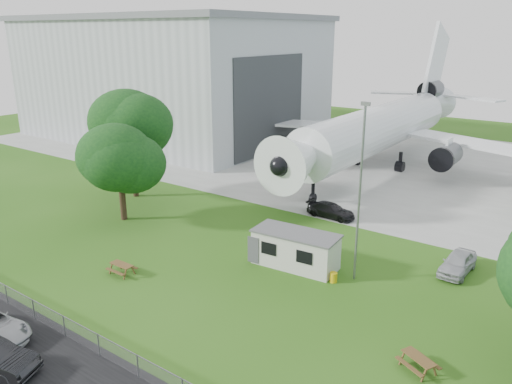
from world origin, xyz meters
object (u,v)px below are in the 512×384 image
Objects in this scene: hangar at (172,76)px; site_cabin at (296,249)px; airliner at (384,125)px; picnic_east at (417,370)px; picnic_west at (122,274)px.

site_cabin is (41.86, -30.49, -8.09)m from hangar.
airliner is (35.97, -0.14, -4.14)m from hangar.
site_cabin reaches higher than picnic_east.
picnic_west is 1.00× the size of picnic_east.
site_cabin is at bearing -36.07° from hangar.
hangar reaches higher than picnic_west.
hangar is 23.89× the size of picnic_west.
airliner is at bearing 85.22° from picnic_west.
picnic_west is 20.42m from picnic_east.
airliner is 40.88m from picnic_east.
airliner is 6.97× the size of site_cabin.
site_cabin is 12.40m from picnic_west.
hangar is 0.90× the size of airliner.
hangar reaches higher than site_cabin.
airliner is at bearing 141.40° from picnic_east.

